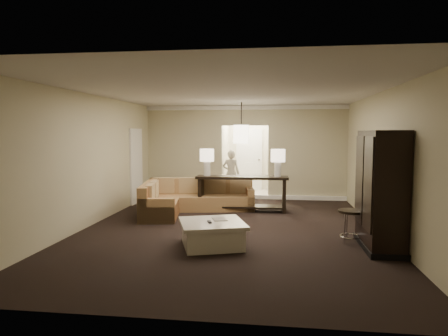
# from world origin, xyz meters

# --- Properties ---
(ground) EXTENTS (8.00, 8.00, 0.00)m
(ground) POSITION_xyz_m (0.00, 0.00, 0.00)
(ground) COLOR black
(ground) RESTS_ON ground
(wall_back) EXTENTS (6.00, 0.04, 2.80)m
(wall_back) POSITION_xyz_m (0.00, 4.00, 1.40)
(wall_back) COLOR #BEB68F
(wall_back) RESTS_ON ground
(wall_front) EXTENTS (6.00, 0.04, 2.80)m
(wall_front) POSITION_xyz_m (0.00, -4.00, 1.40)
(wall_front) COLOR #BEB68F
(wall_front) RESTS_ON ground
(wall_left) EXTENTS (0.04, 8.00, 2.80)m
(wall_left) POSITION_xyz_m (-3.00, 0.00, 1.40)
(wall_left) COLOR #BEB68F
(wall_left) RESTS_ON ground
(wall_right) EXTENTS (0.04, 8.00, 2.80)m
(wall_right) POSITION_xyz_m (3.00, 0.00, 1.40)
(wall_right) COLOR #BEB68F
(wall_right) RESTS_ON ground
(ceiling) EXTENTS (6.00, 8.00, 0.02)m
(ceiling) POSITION_xyz_m (0.00, 0.00, 2.80)
(ceiling) COLOR silver
(ceiling) RESTS_ON wall_back
(crown_molding) EXTENTS (6.00, 0.10, 0.12)m
(crown_molding) POSITION_xyz_m (0.00, 3.95, 2.73)
(crown_molding) COLOR white
(crown_molding) RESTS_ON wall_back
(baseboard) EXTENTS (6.00, 0.10, 0.12)m
(baseboard) POSITION_xyz_m (0.00, 3.95, 0.06)
(baseboard) COLOR white
(baseboard) RESTS_ON ground
(side_door) EXTENTS (0.05, 0.90, 2.10)m
(side_door) POSITION_xyz_m (-2.97, 2.80, 1.05)
(side_door) COLOR white
(side_door) RESTS_ON ground
(foyer) EXTENTS (1.44, 2.02, 2.80)m
(foyer) POSITION_xyz_m (0.00, 5.34, 1.30)
(foyer) COLOR silver
(foyer) RESTS_ON ground
(sectional_sofa) EXTENTS (2.80, 2.47, 0.81)m
(sectional_sofa) POSITION_xyz_m (-1.25, 1.73, 0.32)
(sectional_sofa) COLOR brown
(sectional_sofa) RESTS_ON ground
(coffee_table) EXTENTS (1.37, 1.37, 0.46)m
(coffee_table) POSITION_xyz_m (-0.17, -1.20, 0.22)
(coffee_table) COLOR beige
(coffee_table) RESTS_ON ground
(console_table) EXTENTS (2.32, 0.57, 0.89)m
(console_table) POSITION_xyz_m (0.08, 2.00, 0.53)
(console_table) COLOR black
(console_table) RESTS_ON ground
(armoire) EXTENTS (0.60, 1.40, 2.02)m
(armoire) POSITION_xyz_m (2.69, -0.96, 0.97)
(armoire) COLOR black
(armoire) RESTS_ON ground
(drink_table) EXTENTS (0.47, 0.47, 0.59)m
(drink_table) POSITION_xyz_m (2.28, -0.63, 0.42)
(drink_table) COLOR black
(drink_table) RESTS_ON ground
(table_lamp_left) EXTENTS (0.36, 0.36, 0.68)m
(table_lamp_left) POSITION_xyz_m (-0.81, 1.98, 1.35)
(table_lamp_left) COLOR silver
(table_lamp_left) RESTS_ON console_table
(table_lamp_right) EXTENTS (0.36, 0.36, 0.68)m
(table_lamp_right) POSITION_xyz_m (0.98, 2.02, 1.35)
(table_lamp_right) COLOR silver
(table_lamp_right) RESTS_ON console_table
(pendant_light) EXTENTS (0.38, 0.38, 1.09)m
(pendant_light) POSITION_xyz_m (0.00, 2.70, 1.95)
(pendant_light) COLOR black
(pendant_light) RESTS_ON ceiling
(person) EXTENTS (0.62, 0.44, 1.61)m
(person) POSITION_xyz_m (-0.45, 4.30, 0.80)
(person) COLOR beige
(person) RESTS_ON ground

